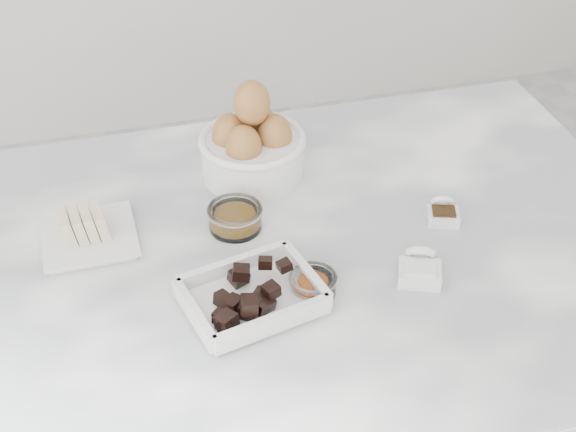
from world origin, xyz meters
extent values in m
cube|color=white|center=(0.00, 0.00, 0.92)|extent=(1.20, 0.80, 0.04)
cube|color=white|center=(-0.07, -0.10, 0.95)|extent=(0.20, 0.16, 0.01)
cube|color=white|center=(-0.27, 0.10, 0.95)|extent=(0.13, 0.13, 0.01)
cube|color=white|center=(-0.27, 0.10, 0.95)|extent=(0.14, 0.14, 0.00)
cylinder|color=white|center=(0.03, 0.19, 0.96)|extent=(0.07, 0.07, 0.04)
cylinder|color=white|center=(0.03, 0.19, 0.98)|extent=(0.06, 0.06, 0.01)
cylinder|color=white|center=(0.01, 0.21, 0.97)|extent=(0.18, 0.18, 0.07)
torus|color=white|center=(0.01, 0.21, 1.01)|extent=(0.18, 0.18, 0.01)
ellipsoid|color=#A46C35|center=(0.04, 0.22, 1.01)|extent=(0.06, 0.06, 0.08)
ellipsoid|color=#A46C35|center=(-0.03, 0.21, 1.01)|extent=(0.06, 0.06, 0.08)
ellipsoid|color=#A46C35|center=(0.01, 0.25, 1.01)|extent=(0.06, 0.06, 0.08)
ellipsoid|color=#A46C35|center=(0.00, 0.18, 1.01)|extent=(0.06, 0.06, 0.08)
ellipsoid|color=#A46C35|center=(0.01, 0.21, 1.07)|extent=(0.06, 0.06, 0.08)
cylinder|color=white|center=(-0.05, 0.07, 0.96)|extent=(0.08, 0.08, 0.03)
torus|color=white|center=(-0.05, 0.07, 0.97)|extent=(0.09, 0.09, 0.01)
cylinder|color=#C4770D|center=(-0.05, 0.07, 0.95)|extent=(0.06, 0.06, 0.01)
cylinder|color=white|center=(0.02, -0.10, 0.95)|extent=(0.07, 0.07, 0.03)
torus|color=white|center=(0.02, -0.10, 0.97)|extent=(0.07, 0.07, 0.01)
ellipsoid|color=#FF6807|center=(0.02, -0.10, 0.95)|extent=(0.04, 0.04, 0.02)
cube|color=white|center=(0.27, 0.00, 0.95)|extent=(0.06, 0.05, 0.02)
cube|color=black|center=(0.27, 0.00, 0.96)|extent=(0.04, 0.04, 0.00)
torus|color=white|center=(0.27, 0.03, 0.96)|extent=(0.04, 0.04, 0.04)
cube|color=white|center=(0.18, -0.11, 0.95)|extent=(0.08, 0.07, 0.02)
cube|color=white|center=(0.18, -0.11, 0.96)|extent=(0.05, 0.05, 0.00)
torus|color=white|center=(0.19, -0.09, 0.96)|extent=(0.06, 0.05, 0.04)
camera|label=1|loc=(-0.23, -0.89, 1.72)|focal=50.00mm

